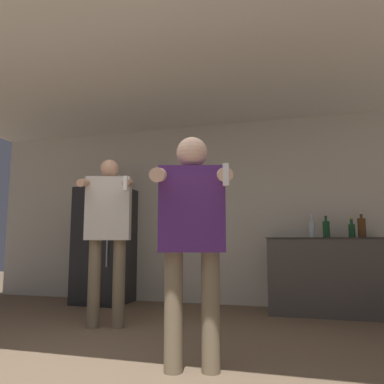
# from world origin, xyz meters

# --- Properties ---
(wall_back) EXTENTS (7.00, 0.06, 2.55)m
(wall_back) POSITION_xyz_m (0.00, 3.29, 1.27)
(wall_back) COLOR beige
(wall_back) RESTS_ON ground_plane
(ceiling_slab) EXTENTS (7.00, 3.78, 0.05)m
(ceiling_slab) POSITION_xyz_m (0.00, 1.63, 2.57)
(ceiling_slab) COLOR silver
(ceiling_slab) RESTS_ON wall_back
(refrigerator) EXTENTS (0.71, 0.70, 1.62)m
(refrigerator) POSITION_xyz_m (-1.48, 2.93, 0.81)
(refrigerator) COLOR #262628
(refrigerator) RESTS_ON ground_plane
(counter) EXTENTS (1.33, 0.67, 0.91)m
(counter) POSITION_xyz_m (1.47, 2.94, 0.45)
(counter) COLOR #47423D
(counter) RESTS_ON ground_plane
(bottle_dark_rum) EXTENTS (0.07, 0.07, 0.29)m
(bottle_dark_rum) POSITION_xyz_m (1.35, 2.94, 1.01)
(bottle_dark_rum) COLOR silver
(bottle_dark_rum) RESTS_ON counter
(bottle_short_whiskey) EXTENTS (0.08, 0.08, 0.24)m
(bottle_short_whiskey) POSITION_xyz_m (1.80, 2.94, 1.00)
(bottle_short_whiskey) COLOR #194723
(bottle_short_whiskey) RESTS_ON counter
(bottle_red_label) EXTENTS (0.08, 0.08, 0.27)m
(bottle_red_label) POSITION_xyz_m (1.51, 2.94, 1.01)
(bottle_red_label) COLOR #194723
(bottle_red_label) RESTS_ON counter
(bottle_tall_gin) EXTENTS (0.09, 0.09, 0.31)m
(bottle_tall_gin) POSITION_xyz_m (1.92, 2.94, 1.03)
(bottle_tall_gin) COLOR #563314
(bottle_tall_gin) RESTS_ON counter
(person_woman_foreground) EXTENTS (0.59, 0.52, 1.60)m
(person_woman_foreground) POSITION_xyz_m (0.48, 0.59, 0.96)
(person_woman_foreground) COLOR #75664C
(person_woman_foreground) RESTS_ON ground_plane
(person_man_side) EXTENTS (0.60, 0.58, 1.72)m
(person_man_side) POSITION_xyz_m (-0.71, 1.59, 1.03)
(person_man_side) COLOR #75664C
(person_man_side) RESTS_ON ground_plane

